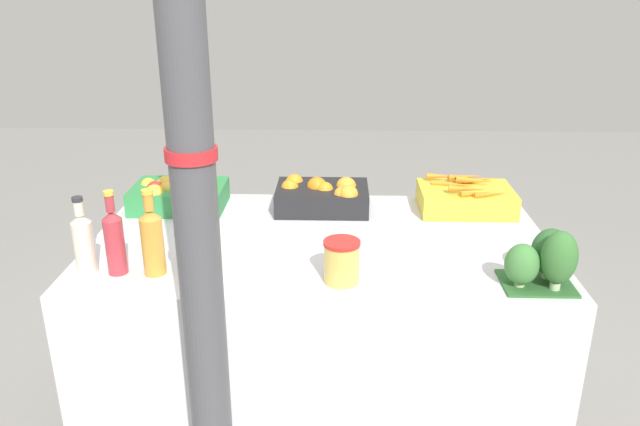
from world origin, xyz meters
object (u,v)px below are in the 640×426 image
(broccoli_pile, at_px, (546,259))
(juice_bottle_amber, at_px, (152,240))
(apple_crate, at_px, (179,194))
(juice_bottle_cloudy, at_px, (84,242))
(orange_crate, at_px, (323,196))
(carrot_crate, at_px, (466,198))
(juice_bottle_ruby, at_px, (114,240))
(pickle_jar, at_px, (342,261))
(support_pole, at_px, (195,203))

(broccoli_pile, relative_size, juice_bottle_amber, 0.77)
(broccoli_pile, bearing_deg, apple_crate, 153.40)
(broccoli_pile, distance_m, juice_bottle_cloudy, 1.46)
(orange_crate, height_order, carrot_crate, orange_crate)
(juice_bottle_ruby, height_order, pickle_jar, juice_bottle_ruby)
(juice_bottle_amber, bearing_deg, carrot_crate, 28.50)
(carrot_crate, bearing_deg, pickle_jar, -128.28)
(support_pole, xyz_separation_m, orange_crate, (0.28, 1.05, -0.36))
(apple_crate, xyz_separation_m, broccoli_pile, (1.30, -0.65, 0.04))
(apple_crate, xyz_separation_m, juice_bottle_cloudy, (-0.16, -0.60, 0.05))
(juice_bottle_cloudy, bearing_deg, orange_crate, 38.63)
(juice_bottle_amber, bearing_deg, orange_crate, 48.64)
(orange_crate, distance_m, broccoli_pile, 0.96)
(broccoli_pile, height_order, pickle_jar, broccoli_pile)
(orange_crate, distance_m, carrot_crate, 0.59)
(support_pole, relative_size, apple_crate, 6.52)
(orange_crate, height_order, juice_bottle_cloudy, juice_bottle_cloudy)
(orange_crate, distance_m, pickle_jar, 0.65)
(broccoli_pile, bearing_deg, carrot_crate, 100.18)
(support_pole, bearing_deg, pickle_jar, 49.17)
(carrot_crate, bearing_deg, juice_bottle_amber, -151.50)
(support_pole, distance_m, carrot_crate, 1.41)
(support_pole, height_order, apple_crate, support_pole)
(support_pole, relative_size, broccoli_pile, 11.02)
(carrot_crate, distance_m, broccoli_pile, 0.67)
(support_pole, bearing_deg, orange_crate, 75.30)
(apple_crate, bearing_deg, support_pole, -73.04)
(orange_crate, height_order, pickle_jar, pickle_jar)
(orange_crate, bearing_deg, juice_bottle_amber, -131.36)
(juice_bottle_ruby, bearing_deg, apple_crate, 84.19)
(support_pole, xyz_separation_m, apple_crate, (-0.32, 1.04, -0.35))
(support_pole, relative_size, carrot_crate, 6.52)
(orange_crate, distance_m, juice_bottle_amber, 0.81)
(carrot_crate, height_order, broccoli_pile, broccoli_pile)
(orange_crate, height_order, juice_bottle_ruby, juice_bottle_ruby)
(carrot_crate, xyz_separation_m, pickle_jar, (-0.51, -0.65, 0.02))
(support_pole, relative_size, juice_bottle_cloudy, 9.36)
(orange_crate, xyz_separation_m, pickle_jar, (0.07, -0.65, 0.01))
(juice_bottle_ruby, bearing_deg, juice_bottle_cloudy, -180.00)
(support_pole, xyz_separation_m, pickle_jar, (0.35, 0.41, -0.34))
(apple_crate, distance_m, pickle_jar, 0.93)
(juice_bottle_cloudy, bearing_deg, juice_bottle_ruby, 0.00)
(pickle_jar, bearing_deg, apple_crate, 136.32)
(juice_bottle_cloudy, height_order, pickle_jar, juice_bottle_cloudy)
(juice_bottle_ruby, relative_size, juice_bottle_amber, 0.98)
(broccoli_pile, bearing_deg, juice_bottle_ruby, 177.81)
(apple_crate, height_order, juice_bottle_amber, juice_bottle_amber)
(carrot_crate, relative_size, pickle_jar, 2.69)
(carrot_crate, bearing_deg, support_pole, -129.28)
(support_pole, distance_m, pickle_jar, 0.64)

